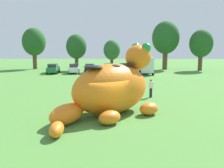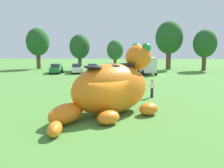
% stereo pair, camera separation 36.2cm
% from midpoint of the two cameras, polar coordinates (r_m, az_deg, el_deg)
% --- Properties ---
extents(ground_plane, '(160.00, 160.00, 0.00)m').
position_cam_midpoint_polar(ground_plane, '(16.56, -1.04, -7.81)').
color(ground_plane, '#4C8438').
extents(giant_inflatable_creature, '(7.48, 8.94, 4.99)m').
position_cam_midpoint_polar(giant_inflatable_creature, '(17.15, -0.69, -0.98)').
color(giant_inflatable_creature, orange).
rests_on(giant_inflatable_creature, ground).
extents(car_green, '(2.20, 4.23, 1.72)m').
position_cam_midpoint_polar(car_green, '(44.69, -13.78, 3.50)').
color(car_green, '#1E7238').
rests_on(car_green, ground).
extents(car_white, '(2.45, 4.33, 1.72)m').
position_cam_midpoint_polar(car_white, '(44.26, -9.10, 3.59)').
color(car_white, white).
rests_on(car_white, ground).
extents(car_black, '(2.22, 4.24, 1.72)m').
position_cam_midpoint_polar(car_black, '(43.74, -5.44, 3.60)').
color(car_black, black).
rests_on(car_black, ground).
extents(car_red, '(2.24, 4.25, 1.72)m').
position_cam_midpoint_polar(car_red, '(43.82, -1.10, 3.65)').
color(car_red, red).
rests_on(car_red, ground).
extents(box_truck, '(2.94, 6.59, 2.95)m').
position_cam_midpoint_polar(box_truck, '(43.02, 7.19, 4.48)').
color(box_truck, silver).
rests_on(box_truck, ground).
extents(tree_left, '(4.87, 4.87, 8.64)m').
position_cam_midpoint_polar(tree_left, '(54.83, -17.87, 9.26)').
color(tree_left, brown).
rests_on(tree_left, ground).
extents(tree_mid_left, '(4.02, 4.02, 7.14)m').
position_cam_midpoint_polar(tree_mid_left, '(49.49, -8.50, 8.54)').
color(tree_mid_left, brown).
rests_on(tree_mid_left, ground).
extents(tree_centre_left, '(3.44, 3.44, 6.10)m').
position_cam_midpoint_polar(tree_centre_left, '(51.10, -0.25, 7.88)').
color(tree_centre_left, brown).
rests_on(tree_centre_left, ground).
extents(tree_centre, '(5.57, 5.57, 9.89)m').
position_cam_midpoint_polar(tree_centre, '(52.38, 12.18, 10.42)').
color(tree_centre, brown).
rests_on(tree_centre, ground).
extents(tree_centre_right, '(4.53, 4.53, 8.04)m').
position_cam_midpoint_polar(tree_centre_right, '(51.79, 19.83, 8.79)').
color(tree_centre_right, brown).
rests_on(tree_centre_right, ground).
extents(spectator_near_inflatable, '(0.38, 0.26, 1.71)m').
position_cam_midpoint_polar(spectator_near_inflatable, '(26.85, 5.18, 0.40)').
color(spectator_near_inflatable, '#2D334C').
rests_on(spectator_near_inflatable, ground).
extents(spectator_by_cars, '(0.38, 0.26, 1.71)m').
position_cam_midpoint_polar(spectator_by_cars, '(23.11, 8.59, -1.01)').
color(spectator_by_cars, black).
rests_on(spectator_by_cars, ground).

